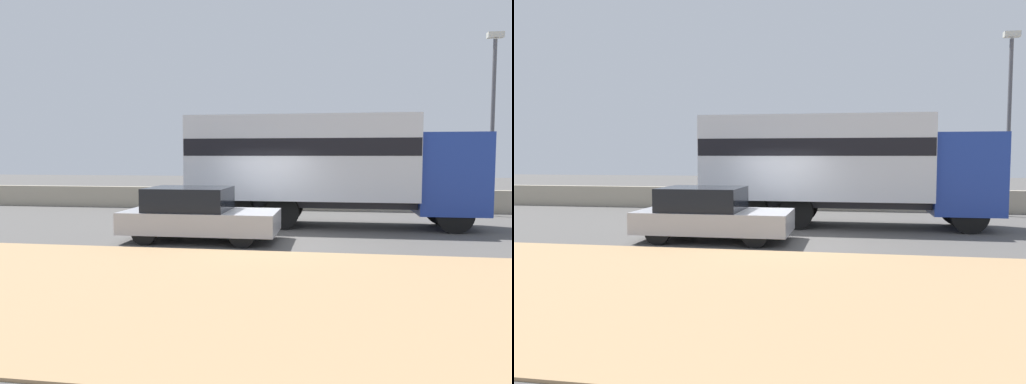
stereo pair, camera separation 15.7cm
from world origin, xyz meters
TOP-DOWN VIEW (x-y plane):
  - ground_plane at (0.00, 0.00)m, footprint 80.00×80.00m
  - dirt_shoulder_foreground at (0.00, -5.12)m, footprint 60.00×6.96m
  - stone_wall_backdrop at (0.00, 7.50)m, footprint 60.00×0.35m
  - street_lamp at (7.70, 6.59)m, footprint 0.56×0.28m
  - box_truck at (1.65, 2.96)m, footprint 9.01×2.61m
  - car_hatchback at (-1.56, -0.32)m, footprint 4.03×1.88m

SIDE VIEW (x-z plane):
  - ground_plane at x=0.00m, z-range 0.00..0.00m
  - dirt_shoulder_foreground at x=0.00m, z-range 0.00..0.04m
  - stone_wall_backdrop at x=0.00m, z-range 0.00..0.89m
  - car_hatchback at x=-1.56m, z-range 0.00..1.41m
  - box_truck at x=1.65m, z-range 0.32..3.79m
  - street_lamp at x=7.70m, z-range 0.55..7.25m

